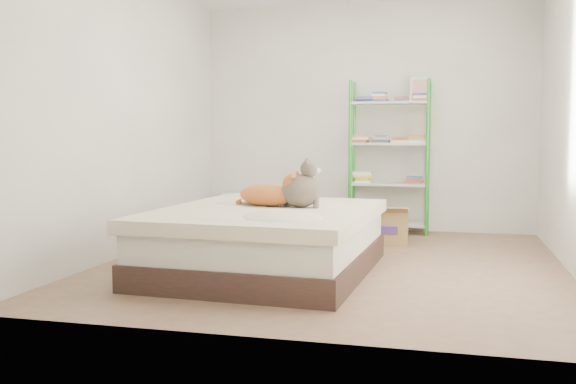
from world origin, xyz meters
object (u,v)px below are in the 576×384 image
(grey_cat, at_px, (301,183))
(shelf_unit, at_px, (390,150))
(orange_cat, at_px, (266,192))
(bed, at_px, (267,240))
(white_bin, at_px, (236,210))
(cardboard_box, at_px, (384,226))

(grey_cat, distance_m, shelf_unit, 2.29)
(orange_cat, xyz_separation_m, shelf_unit, (0.81, 2.19, 0.30))
(bed, bearing_deg, white_bin, 117.14)
(white_bin, bearing_deg, bed, -65.80)
(bed, bearing_deg, shelf_unit, 75.11)
(bed, bearing_deg, orange_cat, 109.74)
(bed, distance_m, grey_cat, 0.53)
(orange_cat, height_order, white_bin, orange_cat)
(bed, height_order, white_bin, bed)
(grey_cat, distance_m, white_bin, 2.60)
(bed, height_order, shelf_unit, shelf_unit)
(grey_cat, bearing_deg, shelf_unit, -20.38)
(orange_cat, bearing_deg, cardboard_box, 72.61)
(shelf_unit, bearing_deg, white_bin, -179.02)
(cardboard_box, bearing_deg, shelf_unit, 87.95)
(grey_cat, bearing_deg, orange_cat, 76.23)
(grey_cat, relative_size, shelf_unit, 0.22)
(orange_cat, distance_m, white_bin, 2.42)
(orange_cat, distance_m, cardboard_box, 1.73)
(white_bin, bearing_deg, cardboard_box, -21.33)
(bed, relative_size, shelf_unit, 1.20)
(shelf_unit, relative_size, cardboard_box, 3.43)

